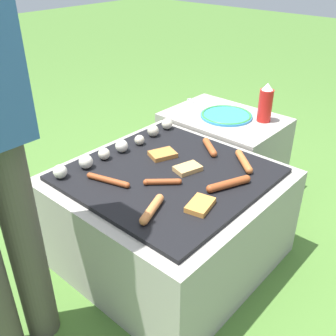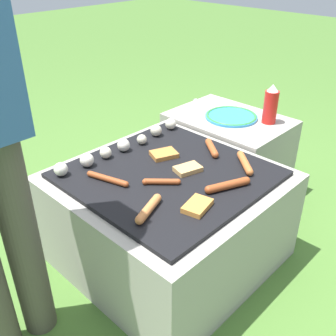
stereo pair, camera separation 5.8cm
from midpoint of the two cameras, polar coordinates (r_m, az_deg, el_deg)
ground_plane at (r=1.86m, az=-0.91°, el=-12.46°), size 14.00×14.00×0.00m
grill at (r=1.72m, az=-0.97°, el=-7.05°), size 0.82×0.82×0.44m
side_ledge at (r=2.23m, az=7.13°, el=2.19°), size 0.44×0.61×0.44m
sausage_front_center at (r=1.54m, az=-9.77°, el=-1.76°), size 0.07×0.19×0.02m
sausage_front_left at (r=1.50m, az=7.72°, el=-2.29°), size 0.18×0.09×0.03m
sausage_back_right at (r=1.67m, az=9.96°, el=0.96°), size 0.13×0.14×0.03m
sausage_back_left at (r=1.76m, az=5.14°, el=3.03°), size 0.11×0.13×0.03m
sausage_mid_left at (r=1.36m, az=-3.56°, el=-5.98°), size 0.16×0.08×0.03m
sausage_front_right at (r=1.51m, az=-1.96°, el=-2.01°), size 0.11×0.12×0.02m
bread_slice_left at (r=1.60m, az=1.84°, el=-0.09°), size 0.12×0.10×0.02m
bread_slice_center at (r=1.38m, az=3.51°, el=-5.40°), size 0.12×0.10×0.02m
bread_slice_right at (r=1.71m, az=-1.75°, el=2.00°), size 0.13×0.12×0.02m
mushroom_row at (r=1.75m, az=-7.97°, el=3.15°), size 0.68×0.08×0.06m
plate_colorful at (r=2.13m, az=7.69°, el=7.58°), size 0.28×0.28×0.02m
condiment_bottle at (r=2.08m, az=13.19°, el=9.10°), size 0.07×0.07×0.20m
fork_utensil at (r=2.30m, az=3.47°, el=9.33°), size 0.07×0.19×0.01m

